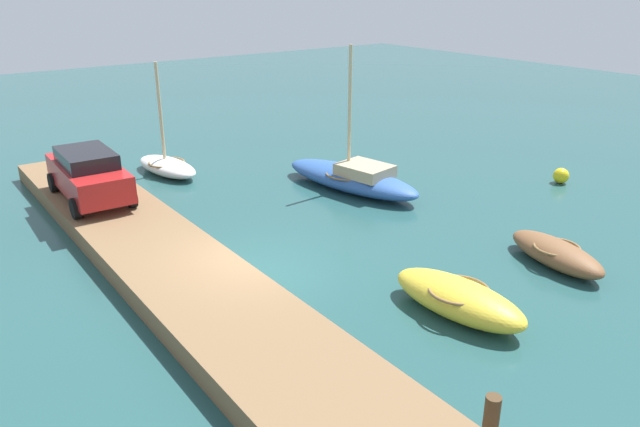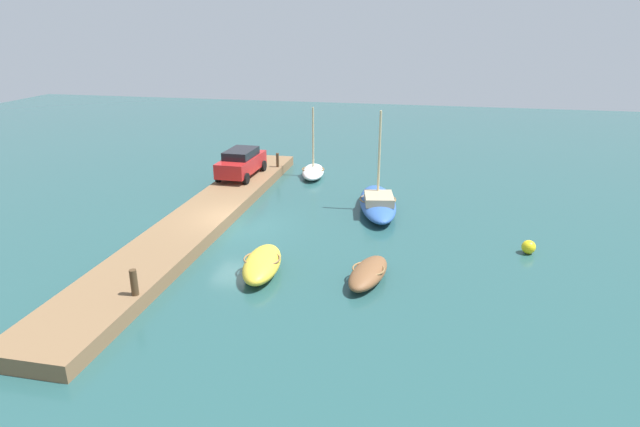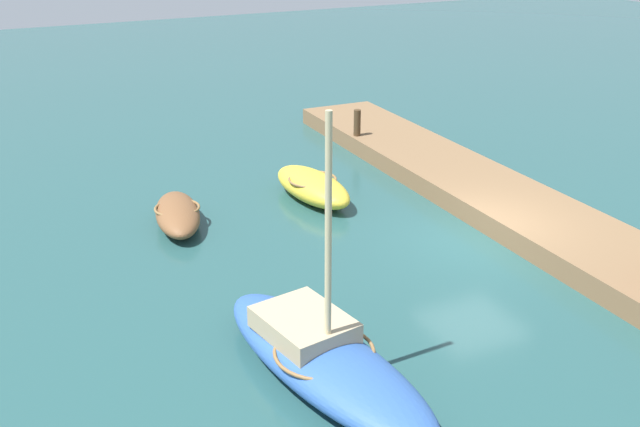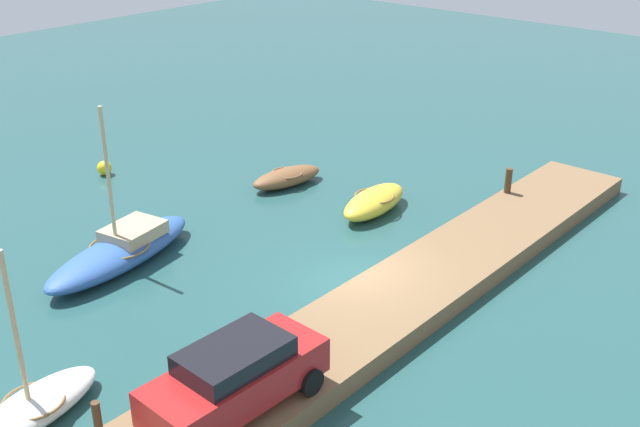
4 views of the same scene
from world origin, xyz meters
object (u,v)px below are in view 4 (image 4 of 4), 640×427
(sailboat_blue, at_px, (122,250))
(mooring_post_west, at_px, (97,420))
(dinghy_brown, at_px, (287,177))
(marker_buoy, at_px, (104,168))
(rowboat_yellow, at_px, (374,202))
(parked_car, at_px, (235,376))
(mooring_post_mid_west, at_px, (508,181))
(rowboat_white, at_px, (34,405))

(sailboat_blue, xyz_separation_m, mooring_post_west, (-5.55, -6.96, 0.53))
(sailboat_blue, bearing_deg, mooring_post_west, -138.97)
(dinghy_brown, bearing_deg, marker_buoy, 133.03)
(mooring_post_west, relative_size, marker_buoy, 1.51)
(rowboat_yellow, bearing_deg, parked_car, -163.27)
(sailboat_blue, relative_size, marker_buoy, 10.46)
(dinghy_brown, bearing_deg, rowboat_yellow, -76.55)
(rowboat_yellow, height_order, parked_car, parked_car)
(dinghy_brown, xyz_separation_m, marker_buoy, (-4.01, 6.33, -0.05))
(dinghy_brown, distance_m, marker_buoy, 7.49)
(rowboat_yellow, xyz_separation_m, parked_car, (-11.32, -4.84, 1.00))
(sailboat_blue, height_order, mooring_post_west, sailboat_blue)
(parked_car, bearing_deg, rowboat_yellow, 24.97)
(mooring_post_west, xyz_separation_m, parked_car, (2.53, -1.49, 0.41))
(parked_car, bearing_deg, mooring_post_west, 151.40)
(rowboat_yellow, distance_m, parked_car, 12.35)
(sailboat_blue, distance_m, mooring_post_mid_west, 13.78)
(rowboat_white, height_order, dinghy_brown, rowboat_white)
(sailboat_blue, bearing_deg, rowboat_white, -151.21)
(sailboat_blue, bearing_deg, marker_buoy, 48.77)
(rowboat_yellow, distance_m, sailboat_blue, 9.05)
(dinghy_brown, bearing_deg, rowboat_white, -148.68)
(marker_buoy, bearing_deg, mooring_post_west, -124.93)
(rowboat_yellow, height_order, mooring_post_west, mooring_post_west)
(mooring_post_west, height_order, parked_car, parked_car)
(mooring_post_mid_west, xyz_separation_m, parked_car, (-14.90, -1.49, 0.39))
(rowboat_white, height_order, sailboat_blue, sailboat_blue)
(dinghy_brown, height_order, mooring_post_west, mooring_post_west)
(parked_car, relative_size, marker_buoy, 7.30)
(rowboat_yellow, height_order, dinghy_brown, rowboat_yellow)
(mooring_post_west, height_order, marker_buoy, mooring_post_west)
(rowboat_white, distance_m, mooring_post_west, 2.35)
(mooring_post_west, bearing_deg, mooring_post_mid_west, 0.00)
(rowboat_yellow, relative_size, dinghy_brown, 1.10)
(rowboat_white, bearing_deg, mooring_post_west, -92.93)
(sailboat_blue, bearing_deg, rowboat_yellow, -33.87)
(parked_car, distance_m, marker_buoy, 16.91)
(dinghy_brown, distance_m, mooring_post_mid_west, 8.41)
(dinghy_brown, bearing_deg, parked_car, -130.44)
(mooring_post_west, height_order, mooring_post_mid_west, mooring_post_mid_west)
(mooring_post_west, bearing_deg, marker_buoy, 55.07)
(mooring_post_west, xyz_separation_m, marker_buoy, (9.64, 13.81, -0.72))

